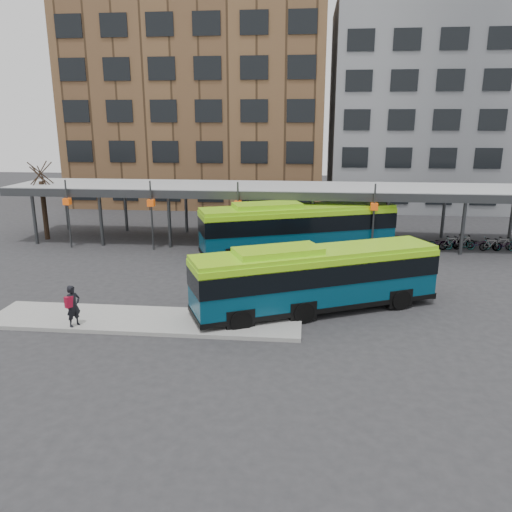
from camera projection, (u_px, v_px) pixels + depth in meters
The scene contains 10 objects.
ground at pixel (272, 303), 24.75m from camera, with size 120.00×120.00×0.00m, color #28282B.
boarding_island at pixel (145, 320), 22.38m from camera, with size 14.00×3.00×0.18m, color gray.
canopy at pixel (284, 190), 36.08m from camera, with size 40.00×6.53×4.80m.
tree at pixel (44, 208), 37.38m from camera, with size 1.64×1.64×5.60m.
building_brick at pixel (201, 99), 53.54m from camera, with size 26.00×14.00×22.00m, color brown.
building_grey at pixel (450, 108), 51.27m from camera, with size 24.00×14.00×20.00m, color slate.
bus_front at pixel (315, 277), 23.29m from camera, with size 11.71×7.22×3.24m.
bus_rear at pixel (297, 227), 33.18m from camera, with size 13.15×7.27×3.59m.
pedestrian at pixel (73, 306), 21.30m from camera, with size 0.71×0.79×1.82m.
bike_rack at pixel (479, 244), 34.74m from camera, with size 7.81×1.44×0.99m.
Camera 1 is at (1.56, -23.22, 8.76)m, focal length 35.00 mm.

